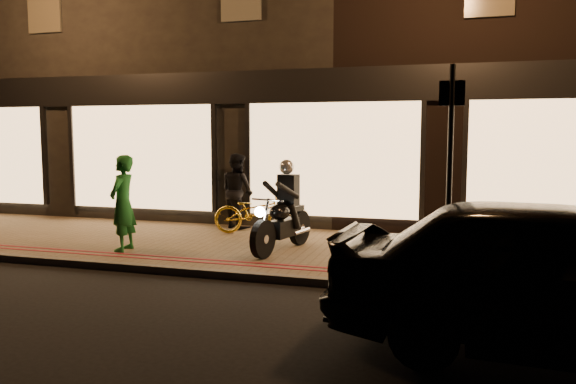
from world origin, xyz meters
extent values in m
plane|color=black|center=(0.00, 0.00, 0.00)|extent=(90.00, 90.00, 0.00)
cube|color=brown|center=(0.00, 2.00, 0.06)|extent=(50.00, 4.00, 0.12)
cube|color=#59544C|center=(0.00, 0.05, 0.06)|extent=(50.00, 0.14, 0.12)
cube|color=maroon|center=(0.00, 0.45, 0.12)|extent=(50.00, 0.06, 0.01)
cube|color=maroon|center=(0.00, 0.65, 0.12)|extent=(50.00, 0.06, 0.01)
cube|color=black|center=(-6.00, 9.00, 4.25)|extent=(12.00, 10.00, 8.50)
cube|color=black|center=(0.00, 3.95, 3.15)|extent=(48.00, 0.12, 0.70)
cube|color=#EEB877|center=(-4.50, 3.94, 1.61)|extent=(3.60, 0.06, 2.38)
cube|color=#EEB877|center=(0.00, 3.94, 1.61)|extent=(3.60, 0.06, 2.38)
cube|color=#EEB877|center=(4.50, 3.94, 1.61)|extent=(3.60, 0.06, 2.38)
cube|color=#3F331E|center=(-7.00, 3.95, 5.20)|extent=(0.90, 0.06, 1.30)
cylinder|color=black|center=(-0.52, 1.02, 0.44)|extent=(0.25, 0.65, 0.64)
cylinder|color=black|center=(-0.24, 2.29, 0.44)|extent=(0.25, 0.65, 0.64)
cylinder|color=silver|center=(-0.52, 1.02, 0.44)|extent=(0.17, 0.17, 0.14)
cylinder|color=silver|center=(-0.24, 2.29, 0.44)|extent=(0.17, 0.17, 0.14)
cube|color=black|center=(-0.37, 1.70, 0.52)|extent=(0.40, 0.74, 0.30)
ellipsoid|color=black|center=(-0.40, 1.57, 0.82)|extent=(0.42, 0.56, 0.29)
cube|color=black|center=(-0.30, 1.99, 0.82)|extent=(0.33, 0.58, 0.09)
cylinder|color=silver|center=(-0.49, 1.16, 1.07)|extent=(0.59, 0.16, 0.03)
cylinder|color=silver|center=(-0.51, 1.07, 0.74)|extent=(0.12, 0.33, 0.71)
sphere|color=white|center=(-0.54, 0.93, 0.90)|extent=(0.20, 0.20, 0.17)
cylinder|color=silver|center=(-0.15, 2.12, 0.40)|extent=(0.19, 0.55, 0.07)
cube|color=black|center=(-0.33, 1.87, 1.17)|extent=(0.38, 0.29, 0.55)
sphere|color=#AAADB1|center=(-0.34, 1.81, 1.58)|extent=(0.31, 0.31, 0.26)
cylinder|color=black|center=(-0.56, 1.59, 1.20)|extent=(0.14, 0.61, 0.34)
cylinder|color=black|center=(-0.24, 1.52, 1.20)|extent=(0.29, 0.59, 0.34)
cylinder|color=black|center=(-0.48, 1.86, 0.72)|extent=(0.15, 0.28, 0.46)
cylinder|color=black|center=(-0.20, 1.80, 0.72)|extent=(0.24, 0.29, 0.46)
cylinder|color=black|center=(2.39, 0.70, 1.62)|extent=(0.08, 0.08, 3.00)
cube|color=black|center=(2.39, 0.70, 2.72)|extent=(0.35, 0.04, 0.35)
imported|color=yellow|center=(-1.40, 3.09, 0.56)|extent=(1.75, 0.84, 0.88)
imported|color=#1C6C29|center=(-3.05, 0.91, 0.96)|extent=(0.45, 0.64, 1.67)
imported|color=black|center=(-2.01, 3.66, 0.93)|extent=(0.99, 0.95, 1.62)
imported|color=black|center=(3.55, -1.70, 0.79)|extent=(4.78, 2.23, 1.58)
camera|label=1|loc=(2.45, -7.54, 2.17)|focal=35.00mm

